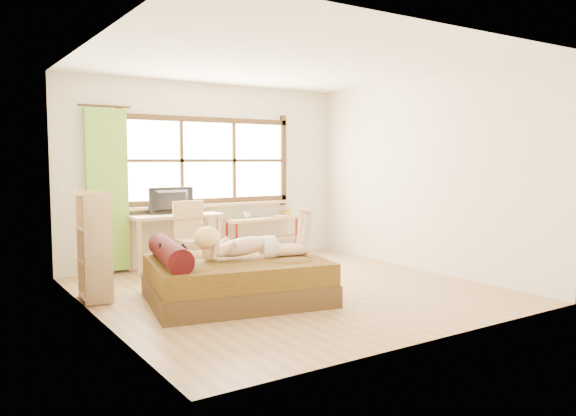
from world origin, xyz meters
TOP-DOWN VIEW (x-y plane):
  - floor at (0.00, 0.00)m, footprint 4.50×4.50m
  - ceiling at (0.00, 0.00)m, footprint 4.50×4.50m
  - wall_back at (0.00, 2.25)m, footprint 4.50×0.00m
  - wall_front at (0.00, -2.25)m, footprint 4.50×0.00m
  - wall_left at (-2.25, 0.00)m, footprint 0.00×4.50m
  - wall_right at (2.25, 0.00)m, footprint 0.00×4.50m
  - window at (0.00, 2.22)m, footprint 2.80×0.16m
  - curtain at (-1.55, 2.13)m, footprint 0.55×0.10m
  - bed at (-0.81, -0.07)m, footprint 2.14×1.85m
  - woman at (-0.61, -0.13)m, footprint 1.37×0.63m
  - kitten at (-1.48, 0.02)m, footprint 0.30×0.17m
  - desk at (-0.67, 1.95)m, footprint 1.28×0.61m
  - monitor at (-0.67, 2.00)m, footprint 0.66×0.10m
  - chair at (-0.57, 1.59)m, footprint 0.45×0.45m
  - pipe_shelf at (0.87, 2.07)m, footprint 1.33×0.48m
  - cup at (0.56, 2.07)m, footprint 0.14×0.14m
  - book at (1.06, 2.07)m, footprint 0.20×0.26m
  - bookshelf at (-2.08, 0.78)m, footprint 0.34×0.55m

SIDE VIEW (x-z plane):
  - floor at x=0.00m, z-range 0.00..0.00m
  - bed at x=-0.81m, z-range -0.10..0.61m
  - pipe_shelf at x=0.87m, z-range 0.11..0.85m
  - chair at x=-0.57m, z-range 0.06..1.05m
  - kitten at x=-1.48m, z-range 0.47..0.70m
  - bookshelf at x=-2.08m, z-range 0.01..1.22m
  - book at x=1.06m, z-range 0.65..0.67m
  - desk at x=-0.67m, z-range 0.29..1.09m
  - cup at x=0.56m, z-range 0.65..0.75m
  - woman at x=-0.61m, z-range 0.47..1.03m
  - monitor at x=-0.67m, z-range 0.79..1.17m
  - curtain at x=-1.55m, z-range 0.05..2.25m
  - wall_back at x=0.00m, z-range -0.90..3.60m
  - wall_front at x=0.00m, z-range -0.90..3.60m
  - wall_left at x=-2.25m, z-range -0.90..3.60m
  - wall_right at x=2.25m, z-range -0.90..3.60m
  - window at x=0.00m, z-range 0.78..2.24m
  - ceiling at x=0.00m, z-range 2.70..2.70m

